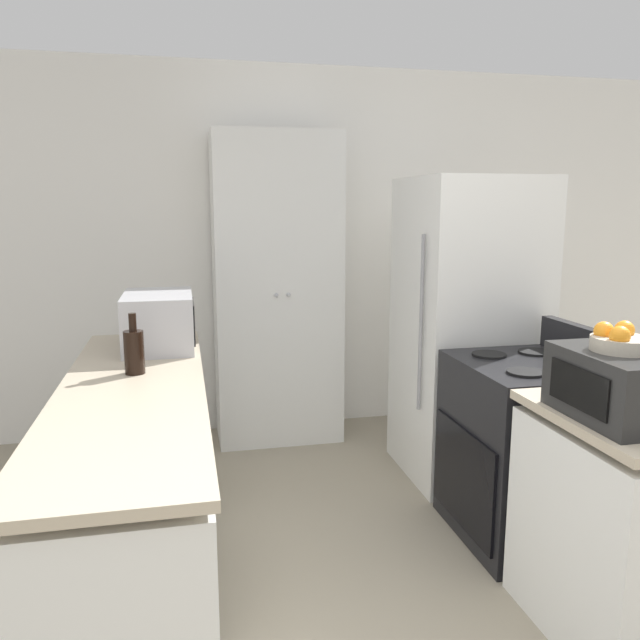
% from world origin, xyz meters
% --- Properties ---
extents(wall_back, '(7.00, 0.06, 2.60)m').
position_xyz_m(wall_back, '(0.00, 3.10, 1.30)').
color(wall_back, white).
rests_on(wall_back, ground_plane).
extents(counter_left, '(0.60, 2.23, 0.89)m').
position_xyz_m(counter_left, '(-0.91, 1.22, 0.43)').
color(counter_left, silver).
rests_on(counter_left, ground_plane).
extents(counter_right, '(0.60, 0.73, 0.89)m').
position_xyz_m(counter_right, '(0.91, 0.47, 0.43)').
color(counter_right, silver).
rests_on(counter_right, ground_plane).
extents(pantry_cabinet, '(0.85, 0.48, 2.11)m').
position_xyz_m(pantry_cabinet, '(-0.05, 2.82, 1.06)').
color(pantry_cabinet, silver).
rests_on(pantry_cabinet, ground_plane).
extents(stove, '(0.66, 0.72, 1.05)m').
position_xyz_m(stove, '(0.93, 1.21, 0.45)').
color(stove, black).
rests_on(stove, ground_plane).
extents(refrigerator, '(0.75, 0.76, 1.80)m').
position_xyz_m(refrigerator, '(0.97, 1.99, 0.90)').
color(refrigerator, white).
rests_on(refrigerator, ground_plane).
extents(microwave, '(0.36, 0.53, 0.29)m').
position_xyz_m(microwave, '(-0.82, 1.93, 1.03)').
color(microwave, '#B2B2B7').
rests_on(microwave, counter_left).
extents(wine_bottle, '(0.09, 0.09, 0.28)m').
position_xyz_m(wine_bottle, '(-0.91, 1.42, 0.99)').
color(wine_bottle, black).
rests_on(wine_bottle, counter_left).
extents(toaster_oven, '(0.33, 0.46, 0.24)m').
position_xyz_m(toaster_oven, '(0.80, 0.43, 1.01)').
color(toaster_oven, black).
rests_on(toaster_oven, counter_right).
extents(fruit_bowl, '(0.21, 0.21, 0.10)m').
position_xyz_m(fruit_bowl, '(0.80, 0.45, 1.17)').
color(fruit_bowl, '#B2A893').
rests_on(fruit_bowl, toaster_oven).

